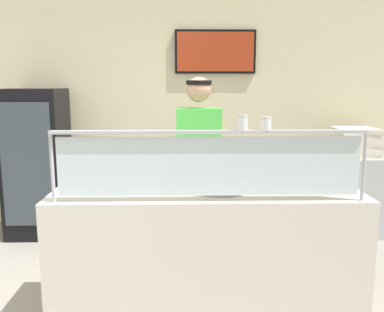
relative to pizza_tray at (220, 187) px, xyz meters
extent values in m
plane|color=gray|center=(-0.10, 0.63, -0.97)|extent=(12.00, 12.00, 0.00)
cube|color=beige|center=(-0.10, 2.13, 0.38)|extent=(6.60, 0.08, 2.70)
cube|color=black|center=(0.12, 2.06, 1.10)|extent=(0.95, 0.04, 0.50)
cube|color=#B23819|center=(0.12, 2.04, 1.10)|extent=(0.90, 0.01, 0.45)
cube|color=silver|center=(-0.10, -0.04, -0.49)|extent=(2.20, 0.66, 0.95)
cylinder|color=#B2B5BC|center=(-1.10, -0.31, 0.22)|extent=(0.02, 0.02, 0.46)
cylinder|color=#B2B5BC|center=(0.90, -0.31, 0.22)|extent=(0.02, 0.02, 0.46)
cube|color=silver|center=(-0.10, -0.31, 0.22)|extent=(1.94, 0.01, 0.38)
cube|color=#B2B5BC|center=(-0.10, -0.31, 0.44)|extent=(2.00, 0.06, 0.02)
cylinder|color=#9EA0A8|center=(0.00, 0.00, -0.01)|extent=(0.46, 0.46, 0.01)
cylinder|color=tan|center=(0.00, 0.00, 0.00)|extent=(0.44, 0.44, 0.02)
cylinder|color=#D65B2D|center=(0.00, 0.00, 0.02)|extent=(0.38, 0.38, 0.01)
cube|color=#ADAFB7|center=(-0.01, -0.02, 0.02)|extent=(0.10, 0.29, 0.01)
cylinder|color=white|center=(0.11, -0.31, 0.49)|extent=(0.06, 0.06, 0.08)
cylinder|color=white|center=(0.11, -0.31, 0.48)|extent=(0.05, 0.05, 0.05)
cylinder|color=silver|center=(0.11, -0.31, 0.54)|extent=(0.06, 0.06, 0.02)
cylinder|color=white|center=(0.26, -0.31, 0.48)|extent=(0.06, 0.06, 0.07)
cylinder|color=red|center=(0.26, -0.31, 0.47)|extent=(0.05, 0.05, 0.04)
cylinder|color=silver|center=(0.26, -0.31, 0.53)|extent=(0.06, 0.06, 0.02)
cylinder|color=#23232D|center=(-0.24, 0.60, -0.49)|extent=(0.13, 0.13, 0.95)
cylinder|color=#23232D|center=(-0.02, 0.60, -0.49)|extent=(0.13, 0.13, 0.95)
cube|color=#4CD14C|center=(-0.13, 0.60, 0.26)|extent=(0.38, 0.21, 0.55)
sphere|color=tan|center=(-0.13, 0.60, 0.69)|extent=(0.21, 0.21, 0.21)
cylinder|color=black|center=(-0.13, 0.60, 0.75)|extent=(0.21, 0.21, 0.04)
cylinder|color=tan|center=(0.05, 0.38, 0.16)|extent=(0.08, 0.34, 0.08)
cube|color=black|center=(-1.90, 1.69, -0.14)|extent=(0.63, 0.59, 1.65)
cube|color=#38424C|center=(-1.90, 1.38, -0.11)|extent=(0.53, 0.02, 1.32)
cylinder|color=blue|center=(-2.05, 1.49, -0.06)|extent=(0.06, 0.06, 0.20)
cylinder|color=green|center=(-1.90, 1.49, -0.06)|extent=(0.06, 0.06, 0.20)
cylinder|color=red|center=(-1.75, 1.49, -0.06)|extent=(0.06, 0.06, 0.20)
cube|color=#B7BABF|center=(1.67, 1.64, -0.52)|extent=(0.70, 0.55, 0.90)
cube|color=silver|center=(1.68, 1.64, -0.05)|extent=(0.46, 0.46, 0.04)
cube|color=silver|center=(1.67, 1.64, 0.00)|extent=(0.44, 0.44, 0.04)
cube|color=silver|center=(1.66, 1.64, 0.04)|extent=(0.45, 0.45, 0.04)
cube|color=silver|center=(1.69, 1.64, 0.09)|extent=(0.44, 0.44, 0.04)
cube|color=silver|center=(1.69, 1.64, 0.13)|extent=(0.44, 0.44, 0.04)
cube|color=silver|center=(1.66, 1.64, 0.18)|extent=(0.45, 0.45, 0.04)
cube|color=silver|center=(1.66, 1.64, 0.22)|extent=(0.46, 0.46, 0.04)
camera|label=1|loc=(-0.26, -2.91, 0.74)|focal=38.75mm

